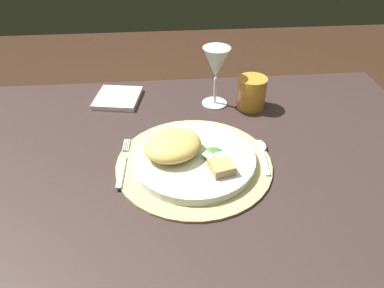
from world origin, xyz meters
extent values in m
cube|color=#362825|center=(0.00, 0.00, 0.72)|extent=(1.36, 0.81, 0.03)
cylinder|color=#392B24|center=(0.60, 0.32, 0.35)|extent=(0.09, 0.09, 0.71)
cylinder|color=tan|center=(0.07, -0.02, 0.74)|extent=(0.35, 0.35, 0.01)
cylinder|color=silver|center=(0.07, -0.02, 0.75)|extent=(0.28, 0.28, 0.02)
ellipsoid|color=#EAC05D|center=(0.02, -0.01, 0.78)|extent=(0.17, 0.16, 0.05)
ellipsoid|color=#2E7212|center=(0.11, -0.03, 0.77)|extent=(0.05, 0.04, 0.02)
ellipsoid|color=#3D762B|center=(0.11, -0.03, 0.77)|extent=(0.06, 0.06, 0.02)
ellipsoid|color=#50582B|center=(0.12, -0.04, 0.77)|extent=(0.05, 0.05, 0.01)
ellipsoid|color=#2A742C|center=(0.11, -0.05, 0.77)|extent=(0.05, 0.05, 0.01)
cube|color=beige|center=(0.10, -0.05, 0.78)|extent=(0.03, 0.03, 0.00)
cube|color=beige|center=(0.12, -0.05, 0.78)|extent=(0.03, 0.02, 0.01)
cube|color=tan|center=(0.12, -0.08, 0.77)|extent=(0.06, 0.06, 0.02)
cube|color=silver|center=(-0.09, -0.04, 0.74)|extent=(0.02, 0.10, 0.00)
cube|color=silver|center=(-0.09, 0.05, 0.74)|extent=(0.00, 0.05, 0.00)
cube|color=silver|center=(-0.09, 0.05, 0.74)|extent=(0.00, 0.05, 0.00)
cube|color=silver|center=(-0.09, 0.05, 0.74)|extent=(0.00, 0.05, 0.00)
cube|color=silver|center=(-0.08, 0.05, 0.74)|extent=(0.00, 0.05, 0.00)
cube|color=silver|center=(0.22, -0.04, 0.74)|extent=(0.02, 0.09, 0.00)
ellipsoid|color=silver|center=(0.23, 0.02, 0.74)|extent=(0.03, 0.05, 0.01)
cube|color=white|center=(-0.13, 0.29, 0.74)|extent=(0.14, 0.15, 0.01)
cylinder|color=silver|center=(0.15, 0.24, 0.74)|extent=(0.07, 0.07, 0.00)
cylinder|color=silver|center=(0.15, 0.24, 0.78)|extent=(0.01, 0.01, 0.08)
cone|color=silver|center=(0.15, 0.24, 0.86)|extent=(0.07, 0.07, 0.09)
cylinder|color=orange|center=(0.25, 0.22, 0.78)|extent=(0.08, 0.08, 0.09)
camera|label=1|loc=(0.01, -0.65, 1.26)|focal=33.72mm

